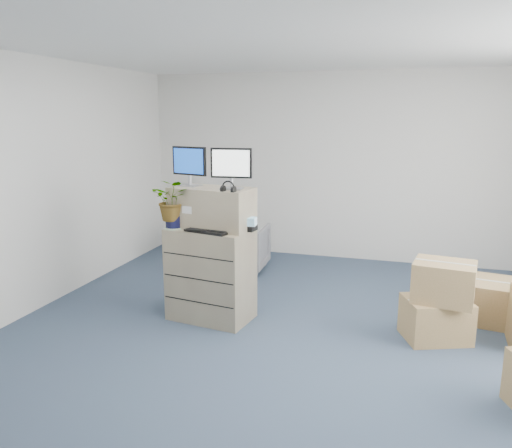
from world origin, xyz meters
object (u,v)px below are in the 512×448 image
at_px(filing_cabinet_lower, 211,274).
at_px(monitor_left, 189,164).
at_px(monitor_right, 231,166).
at_px(keyboard, 208,231).
at_px(office_chair, 242,245).
at_px(water_bottle, 217,216).
at_px(potted_plant, 173,206).

xyz_separation_m(filing_cabinet_lower, monitor_left, (-0.26, 0.09, 1.16)).
relative_size(filing_cabinet_lower, monitor_right, 2.36).
bearing_deg(keyboard, office_chair, 111.85).
distance_m(monitor_right, office_chair, 2.25).
bearing_deg(monitor_right, keyboard, -149.06).
height_order(keyboard, water_bottle, water_bottle).
xyz_separation_m(filing_cabinet_lower, keyboard, (0.04, -0.16, 0.51)).
xyz_separation_m(filing_cabinet_lower, water_bottle, (0.07, 0.05, 0.62)).
relative_size(monitor_right, potted_plant, 0.93).
bearing_deg(water_bottle, keyboard, -95.69).
bearing_deg(filing_cabinet_lower, monitor_left, 168.59).
height_order(keyboard, office_chair, keyboard).
distance_m(filing_cabinet_lower, keyboard, 0.54).
xyz_separation_m(keyboard, office_chair, (-0.28, 1.92, -0.65)).
height_order(monitor_right, water_bottle, monitor_right).
height_order(water_bottle, potted_plant, potted_plant).
bearing_deg(filing_cabinet_lower, water_bottle, 47.64).
height_order(monitor_left, office_chair, monitor_left).
bearing_deg(potted_plant, office_chair, 86.02).
height_order(monitor_left, keyboard, monitor_left).
xyz_separation_m(monitor_left, office_chair, (0.02, 1.67, -1.30)).
bearing_deg(water_bottle, monitor_left, 172.93).
relative_size(monitor_left, office_chair, 0.58).
height_order(monitor_right, office_chair, monitor_right).
height_order(monitor_right, potted_plant, monitor_right).
relative_size(filing_cabinet_lower, monitor_left, 2.40).
distance_m(monitor_left, office_chair, 2.11).
bearing_deg(potted_plant, keyboard, -7.42).
bearing_deg(keyboard, monitor_right, 49.96).
distance_m(monitor_right, water_bottle, 0.57).
bearing_deg(monitor_left, keyboard, -25.78).
bearing_deg(water_bottle, monitor_right, -18.38).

